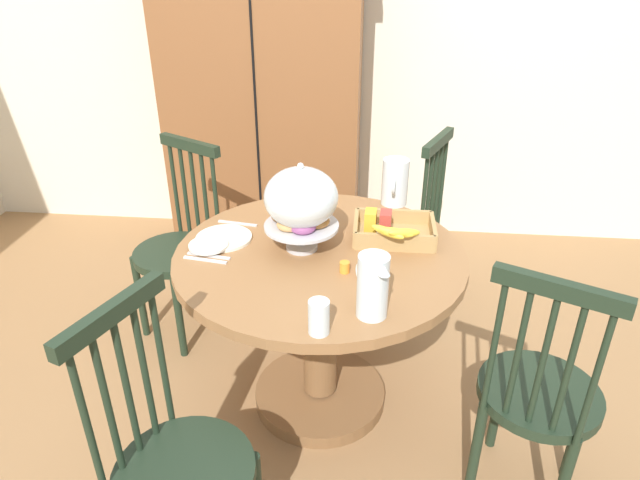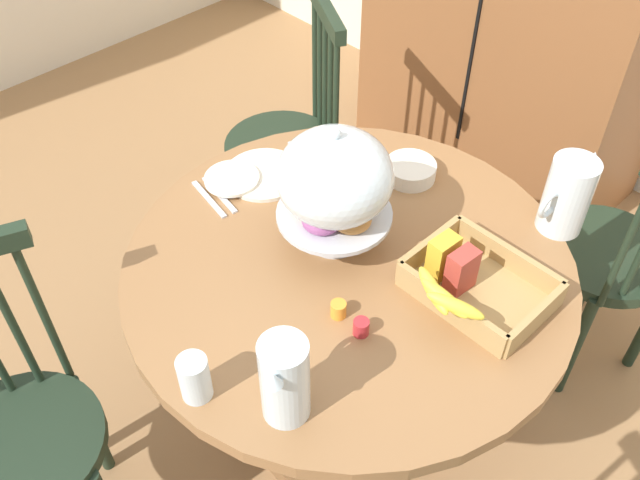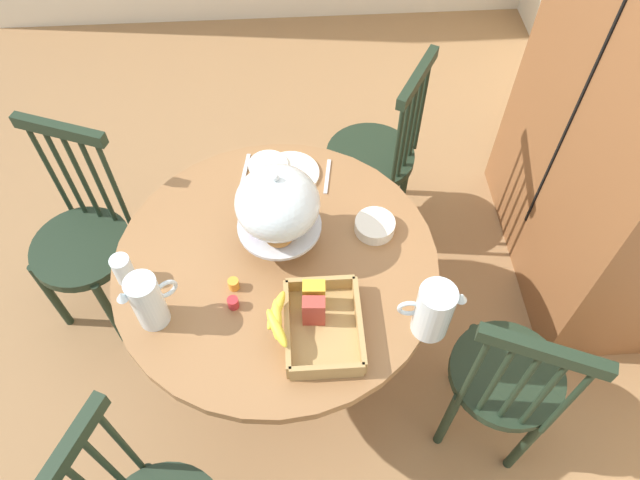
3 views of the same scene
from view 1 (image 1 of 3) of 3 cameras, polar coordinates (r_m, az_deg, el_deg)
The scene contains 21 objects.
ground_plane at distance 2.48m, azimuth -3.10°, elevation -17.40°, with size 10.00×10.00×0.00m, color #997047.
wall_back at distance 3.59m, azimuth 0.85°, elevation 20.63°, with size 4.80×0.06×2.60m, color silver.
wooden_armoire at distance 3.37m, azimuth -5.62°, elevation 14.55°, with size 1.18×0.60×1.96m.
dining_table at distance 2.22m, azimuth 0.00°, elevation -6.49°, with size 1.10×1.10×0.74m.
windsor_chair_near_window at distance 2.03m, azimuth 21.34°, elevation -14.76°, with size 0.44×0.44×0.97m.
windsor_chair_by_cabinet at distance 2.91m, azimuth 8.53°, elevation 0.95°, with size 0.44×0.44×0.97m.
windsor_chair_facing_door at distance 2.77m, azimuth -14.15°, elevation -1.13°, with size 0.45×0.45×0.97m.
windsor_chair_far_side at distance 1.75m, azimuth -14.35°, elevation -21.83°, with size 0.43×0.43×0.97m.
pastry_stand_with_dome at distance 2.04m, azimuth -1.97°, elevation 3.98°, with size 0.28×0.28×0.34m.
orange_juice_pitcher at distance 1.71m, azimuth 5.38°, elevation -4.96°, with size 0.11×0.17×0.21m.
milk_pitcher at distance 2.48m, azimuth 7.66°, elevation 5.70°, with size 0.11×0.20×0.20m.
cereal_basket at distance 2.18m, azimuth 7.23°, elevation 0.97°, with size 0.32×0.30×0.12m.
china_plate_large at distance 2.22m, azimuth -9.80°, elevation 0.21°, with size 0.22×0.22×0.01m, color white.
china_plate_small at distance 2.15m, azimuth -11.33°, elevation -0.50°, with size 0.15×0.15×0.01m, color white.
cereal_bowl at distance 2.41m, azimuth -1.69°, elevation 3.42°, with size 0.14×0.14×0.04m, color white.
drinking_glass at distance 1.66m, azimuth -0.11°, elevation -7.89°, with size 0.06×0.06×0.11m, color silver.
jam_jar_strawberry at distance 1.96m, azimuth 4.58°, elevation -2.88°, with size 0.04×0.04×0.04m, color #B7282D.
jam_jar_apricot at distance 1.96m, azimuth 2.54°, elevation -2.78°, with size 0.04×0.04×0.04m, color orange.
table_knife at distance 2.11m, azimuth -11.30°, elevation -1.59°, with size 0.17×0.01×0.01m, color silver.
dinner_fork at distance 2.08m, azimuth -11.65°, elevation -1.98°, with size 0.17×0.01×0.01m, color silver.
soup_spoon at distance 2.33m, azimuth -8.43°, elevation 1.70°, with size 0.17×0.01×0.01m, color silver.
Camera 1 is at (0.30, -1.71, 1.77)m, focal length 31.31 mm.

